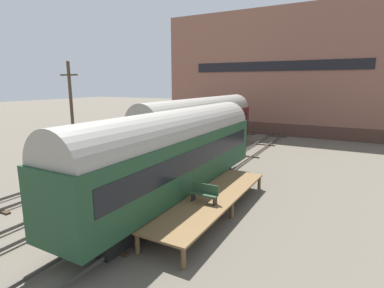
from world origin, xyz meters
name	(u,v)px	position (x,y,z in m)	size (l,w,h in m)	color
ground_plane	(91,204)	(0.00, 0.00, 0.00)	(200.00, 200.00, 0.00)	#60594C
track_left	(44,190)	(-4.03, 0.00, 0.14)	(2.60, 60.00, 0.26)	#4C4742
track_middle	(90,202)	(0.00, 0.00, 0.14)	(2.60, 60.00, 0.26)	#4C4742
track_right	(148,217)	(4.03, 0.00, 0.14)	(2.60, 60.00, 0.26)	#4C4742
train_car_maroon	(202,123)	(0.00, 13.89, 3.07)	(3.09, 18.75, 5.40)	black
train_car_green	(176,151)	(4.03, 2.68, 3.03)	(2.92, 16.08, 5.31)	black
station_platform	(213,198)	(6.57, 2.21, 0.86)	(2.44, 10.02, 0.95)	brown
bench	(205,193)	(6.52, 1.35, 1.44)	(1.40, 0.40, 0.91)	#2D4C33
utility_pole	(72,115)	(-6.53, 4.60, 4.33)	(1.80, 0.24, 8.33)	#473828
warehouse_building	(284,74)	(3.23, 33.52, 8.01)	(30.98, 11.25, 16.01)	#4F342A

